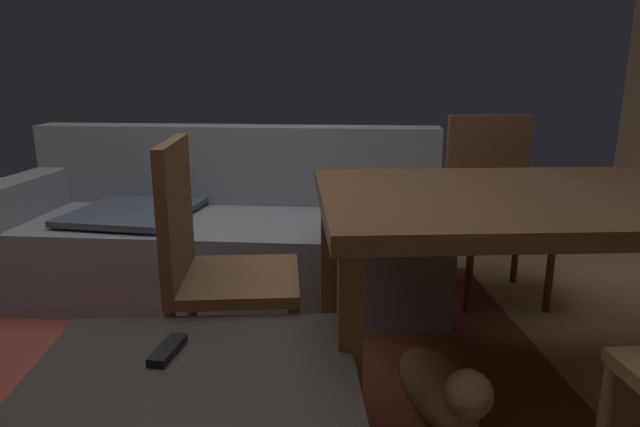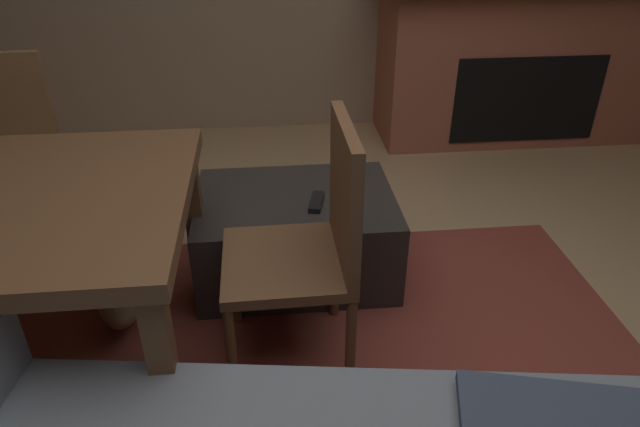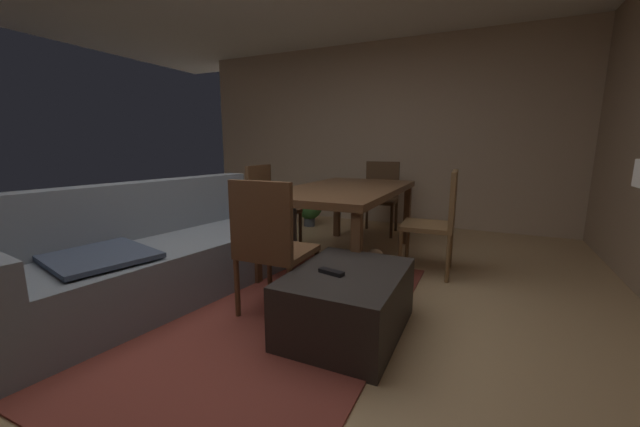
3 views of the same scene
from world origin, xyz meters
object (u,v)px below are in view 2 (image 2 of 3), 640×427
Objects in this scene: small_dog at (120,281)px; ottoman_coffee_table at (296,235)px; dining_chair_south at (3,148)px; fireplace at (515,56)px; tv_remote at (316,202)px; dining_chair_west at (312,238)px.

ottoman_coffee_table is at bearing -163.24° from small_dog.
dining_chair_south is at bearing -15.27° from ottoman_coffee_table.
tv_remote is at bearing 46.73° from fireplace.
ottoman_coffee_table is 5.38× the size of tv_remote.
dining_chair_south reaches higher than tv_remote.
fireplace is 2.23m from ottoman_coffee_table.
dining_chair_west reaches higher than small_dog.
fireplace is at bearing -158.10° from dining_chair_south.
dining_chair_south is (1.40, -0.43, 0.12)m from tv_remote.
fireplace is at bearing -136.19° from ottoman_coffee_table.
tv_remote is 0.17× the size of dining_chair_west.
dining_chair_west is at bearing 146.37° from dining_chair_south.
fireplace is 3.13m from dining_chair_south.
small_dog is (0.74, 0.22, -0.03)m from ottoman_coffee_table.
dining_chair_south is (1.34, -0.89, 0.00)m from dining_chair_west.
small_dog is (2.32, 1.75, -0.40)m from fireplace.
dining_chair_south is at bearing -45.20° from small_dog.
small_dog is (-0.58, 0.58, -0.36)m from dining_chair_south.
dining_chair_west is (1.56, 2.06, -0.03)m from fireplace.
small_dog is (0.76, -0.31, -0.36)m from dining_chair_west.
ottoman_coffee_table is 0.77m from small_dog.
ottoman_coffee_table reaches higher than small_dog.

